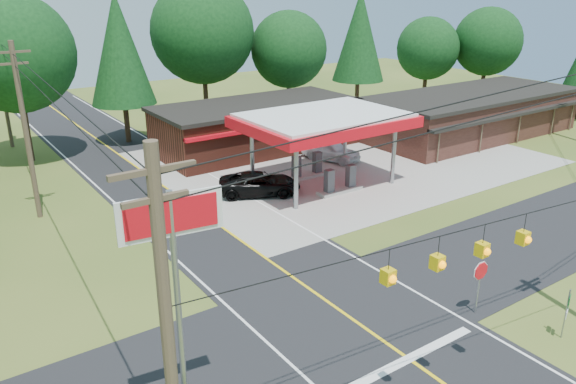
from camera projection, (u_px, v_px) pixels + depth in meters
ground at (345, 314)px, 23.12m from camera, size 120.00×120.00×0.00m
main_highway at (345, 314)px, 23.12m from camera, size 8.00×120.00×0.02m
cross_road at (345, 314)px, 23.12m from camera, size 70.00×7.00×0.02m
lane_center_yellow at (345, 314)px, 23.12m from camera, size 0.15×110.00×0.00m
gas_canopy at (324, 123)px, 36.43m from camera, size 10.60×7.40×4.88m
convenience_store at (257, 126)px, 45.48m from camera, size 16.40×7.55×3.80m
strip_building at (472, 114)px, 49.67m from camera, size 20.40×8.75×3.80m
utility_pole_near_left at (169, 351)px, 12.39m from camera, size 1.80×0.30×10.00m
utility_pole_far_left at (26, 130)px, 30.90m from camera, size 1.80×0.30×10.00m
utility_pole_north at (2, 90)px, 44.95m from camera, size 0.30×0.30×9.50m
overhead_beacons at (463, 233)px, 15.79m from camera, size 17.04×2.04×1.03m
treeline_backdrop at (137, 63)px, 39.42m from camera, size 70.27×51.59×13.30m
suv_car at (260, 184)px, 35.90m from camera, size 7.02×7.02×1.44m
sedan_car at (331, 150)px, 42.83m from camera, size 5.87×5.87×1.57m
big_stop_sign at (174, 256)px, 15.26m from camera, size 2.87×0.45×7.75m
octagonal_stop_sign at (480, 275)px, 22.58m from camera, size 0.83×0.10×2.39m
route_sign_post at (567, 310)px, 21.13m from camera, size 0.41×0.20×2.12m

